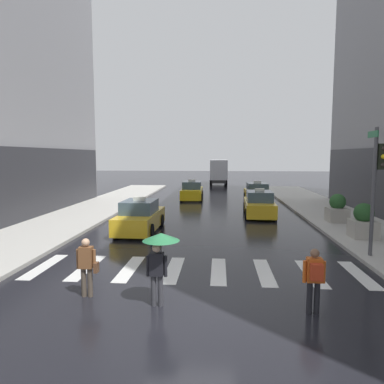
# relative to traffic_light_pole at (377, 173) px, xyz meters

# --- Properties ---
(ground_plane) EXTENTS (160.00, 160.00, 0.00)m
(ground_plane) POSITION_rel_traffic_light_pole_xyz_m (-6.59, -4.80, -3.26)
(ground_plane) COLOR black
(crosswalk_markings) EXTENTS (11.30, 2.80, 0.01)m
(crosswalk_markings) POSITION_rel_traffic_light_pole_xyz_m (-6.59, -1.80, -3.25)
(crosswalk_markings) COLOR silver
(crosswalk_markings) RESTS_ON ground
(traffic_light_pole) EXTENTS (0.44, 0.84, 4.80)m
(traffic_light_pole) POSITION_rel_traffic_light_pole_xyz_m (0.00, 0.00, 0.00)
(traffic_light_pole) COLOR #47474C
(traffic_light_pole) RESTS_ON curb_right
(taxi_lead) EXTENTS (1.99, 4.57, 1.80)m
(taxi_lead) POSITION_rel_traffic_light_pole_xyz_m (-9.91, 4.14, -2.53)
(taxi_lead) COLOR gold
(taxi_lead) RESTS_ON ground
(taxi_second) EXTENTS (2.04, 4.59, 1.80)m
(taxi_second) POSITION_rel_traffic_light_pole_xyz_m (-3.22, 9.26, -2.53)
(taxi_second) COLOR gold
(taxi_second) RESTS_ON ground
(taxi_third) EXTENTS (2.01, 4.58, 1.80)m
(taxi_third) POSITION_rel_traffic_light_pole_xyz_m (-2.65, 15.96, -2.53)
(taxi_third) COLOR gold
(taxi_third) RESTS_ON ground
(taxi_fourth) EXTENTS (2.00, 4.57, 1.80)m
(taxi_fourth) POSITION_rel_traffic_light_pole_xyz_m (-8.26, 17.42, -2.53)
(taxi_fourth) COLOR yellow
(taxi_fourth) RESTS_ON ground
(box_truck) EXTENTS (2.36, 7.57, 3.35)m
(box_truck) POSITION_rel_traffic_light_pole_xyz_m (-5.94, 33.26, -1.41)
(box_truck) COLOR #2D2D2D
(box_truck) RESTS_ON ground
(pedestrian_with_umbrella) EXTENTS (0.96, 0.96, 1.94)m
(pedestrian_with_umbrella) POSITION_rel_traffic_light_pole_xyz_m (-7.34, -4.68, -1.74)
(pedestrian_with_umbrella) COLOR #333338
(pedestrian_with_umbrella) RESTS_ON ground
(pedestrian_with_backpack) EXTENTS (0.55, 0.43, 1.65)m
(pedestrian_with_backpack) POSITION_rel_traffic_light_pole_xyz_m (-3.48, -4.86, -2.29)
(pedestrian_with_backpack) COLOR black
(pedestrian_with_backpack) RESTS_ON ground
(pedestrian_with_handbag) EXTENTS (0.60, 0.24, 1.65)m
(pedestrian_with_handbag) POSITION_rel_traffic_light_pole_xyz_m (-9.46, -4.24, -2.32)
(pedestrian_with_handbag) COLOR #473D33
(pedestrian_with_handbag) RESTS_ON ground
(planter_near_corner) EXTENTS (1.10, 1.10, 1.60)m
(planter_near_corner) POSITION_rel_traffic_light_pole_xyz_m (0.80, 2.94, -2.38)
(planter_near_corner) COLOR #A8A399
(planter_near_corner) RESTS_ON curb_right
(planter_mid_block) EXTENTS (1.10, 1.10, 1.60)m
(planter_mid_block) POSITION_rel_traffic_light_pole_xyz_m (0.90, 6.80, -2.38)
(planter_mid_block) COLOR #A8A399
(planter_mid_block) RESTS_ON curb_right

